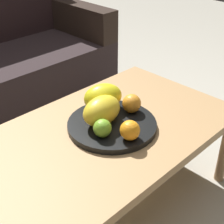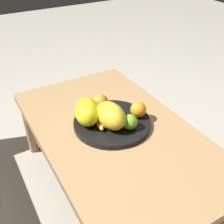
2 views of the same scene
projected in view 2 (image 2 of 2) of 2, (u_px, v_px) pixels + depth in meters
The scene contains 9 objects.
ground_plane at pixel (115, 189), 1.53m from camera, with size 8.00×8.00×0.00m, color #ADA898.
coffee_table at pixel (115, 137), 1.32m from camera, with size 1.16×0.68×0.42m.
fruit_bowl at pixel (112, 123), 1.32m from camera, with size 0.37×0.37×0.03m, color black.
melon_large_front at pixel (111, 115), 1.25m from camera, with size 0.18×0.12×0.12m, color yellow.
melon_smaller_beside at pixel (87, 112), 1.27m from camera, with size 0.17×0.12×0.12m, color yellow.
orange_front at pixel (100, 102), 1.38m from camera, with size 0.08×0.08×0.08m, color orange.
orange_left at pixel (138, 110), 1.32m from camera, with size 0.08×0.08×0.08m, color orange.
apple_front at pixel (130, 122), 1.24m from camera, with size 0.07×0.07×0.07m, color #76AF2C.
banana_bunch at pixel (99, 118), 1.29m from camera, with size 0.17×0.09×0.06m.
Camera 2 is at (-0.87, 0.52, 1.23)m, focal length 43.78 mm.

